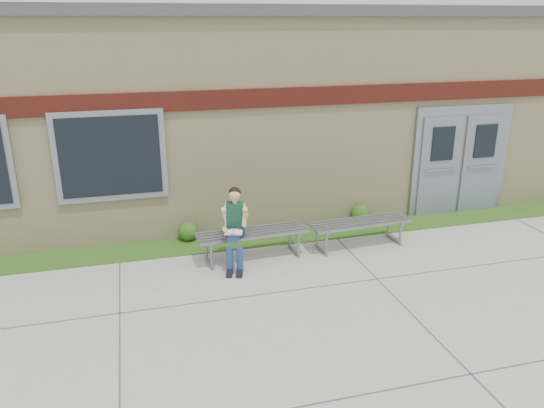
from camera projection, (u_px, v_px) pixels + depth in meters
name	position (u px, v px, depth m)	size (l,w,h in m)	color
ground	(330.00, 303.00, 7.81)	(80.00, 80.00, 0.00)	#9E9E99
grass_strip	(281.00, 236.00, 10.18)	(16.00, 0.80, 0.02)	#305516
school_building	(242.00, 101.00, 12.57)	(16.20, 6.22, 4.20)	beige
bench_left	(252.00, 238.00, 9.15)	(1.96, 0.65, 0.50)	slate
bench_right	(359.00, 227.00, 9.64)	(1.89, 0.64, 0.48)	slate
girl	(235.00, 225.00, 8.77)	(0.50, 0.81, 1.35)	navy
shrub_mid	(188.00, 231.00, 9.91)	(0.37, 0.37, 0.37)	#305516
shrub_east	(360.00, 214.00, 10.77)	(0.38, 0.38, 0.38)	#305516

